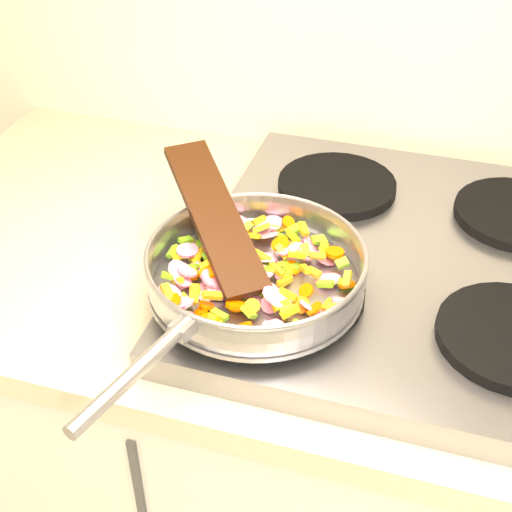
% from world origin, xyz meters
% --- Properties ---
extents(cooktop, '(0.60, 0.60, 0.04)m').
position_xyz_m(cooktop, '(-0.70, 1.67, 0.92)').
color(cooktop, '#939399').
rests_on(cooktop, counter_top).
extents(grate_fl, '(0.19, 0.19, 0.02)m').
position_xyz_m(grate_fl, '(-0.84, 1.52, 0.95)').
color(grate_fl, black).
rests_on(grate_fl, cooktop).
extents(grate_bl, '(0.19, 0.19, 0.02)m').
position_xyz_m(grate_bl, '(-0.84, 1.81, 0.95)').
color(grate_bl, black).
rests_on(grate_bl, cooktop).
extents(saute_pan, '(0.32, 0.48, 0.06)m').
position_xyz_m(saute_pan, '(-0.89, 1.51, 0.99)').
color(saute_pan, '#9E9EA5').
rests_on(saute_pan, grate_fl).
extents(vegetable_heap, '(0.26, 0.26, 0.04)m').
position_xyz_m(vegetable_heap, '(-0.90, 1.52, 0.98)').
color(vegetable_heap, '#DC5800').
rests_on(vegetable_heap, saute_pan).
extents(wooden_spatula, '(0.21, 0.24, 0.09)m').
position_xyz_m(wooden_spatula, '(-0.96, 1.57, 1.02)').
color(wooden_spatula, black).
rests_on(wooden_spatula, saute_pan).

